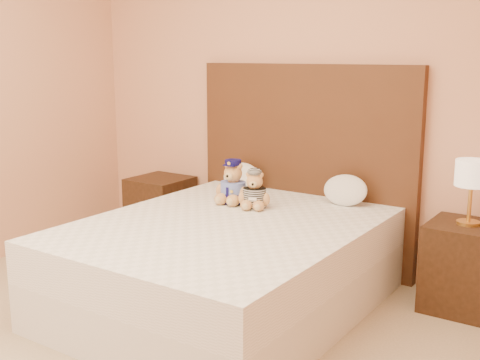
# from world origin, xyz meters

# --- Properties ---
(room_walls) EXTENTS (4.04, 4.52, 2.72)m
(room_walls) POSITION_xyz_m (0.00, 0.46, 1.81)
(room_walls) COLOR tan
(room_walls) RESTS_ON ground
(bed) EXTENTS (1.60, 2.00, 0.55)m
(bed) POSITION_xyz_m (0.00, 1.20, 0.28)
(bed) COLOR white
(bed) RESTS_ON ground
(headboard) EXTENTS (1.75, 0.08, 1.50)m
(headboard) POSITION_xyz_m (0.00, 2.21, 0.75)
(headboard) COLOR #492816
(headboard) RESTS_ON ground
(nightstand_left) EXTENTS (0.45, 0.45, 0.55)m
(nightstand_left) POSITION_xyz_m (-1.25, 2.00, 0.28)
(nightstand_left) COLOR #3B2212
(nightstand_left) RESTS_ON ground
(nightstand_right) EXTENTS (0.45, 0.45, 0.55)m
(nightstand_right) POSITION_xyz_m (1.25, 2.00, 0.28)
(nightstand_right) COLOR #3B2212
(nightstand_right) RESTS_ON ground
(lamp) EXTENTS (0.20, 0.20, 0.40)m
(lamp) POSITION_xyz_m (1.25, 2.00, 0.85)
(lamp) COLOR gold
(lamp) RESTS_ON nightstand_right
(teddy_police) EXTENTS (0.28, 0.27, 0.30)m
(teddy_police) POSITION_xyz_m (-0.25, 1.64, 0.70)
(teddy_police) COLOR #C0804A
(teddy_police) RESTS_ON bed
(teddy_prisoner) EXTENTS (0.29, 0.29, 0.25)m
(teddy_prisoner) POSITION_xyz_m (-0.05, 1.60, 0.68)
(teddy_prisoner) COLOR #C0804A
(teddy_prisoner) RESTS_ON bed
(pillow_left) EXTENTS (0.31, 0.20, 0.22)m
(pillow_left) POSITION_xyz_m (-0.45, 2.03, 0.66)
(pillow_left) COLOR white
(pillow_left) RESTS_ON bed
(pillow_right) EXTENTS (0.32, 0.21, 0.23)m
(pillow_right) POSITION_xyz_m (0.42, 2.03, 0.66)
(pillow_right) COLOR white
(pillow_right) RESTS_ON bed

